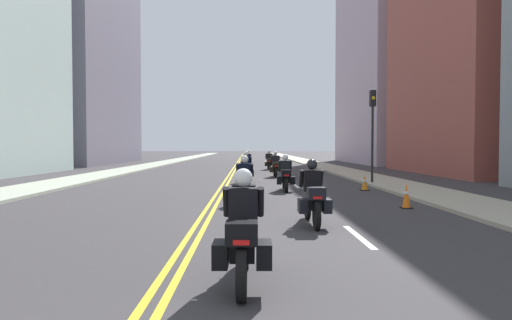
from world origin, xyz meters
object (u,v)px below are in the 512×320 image
Objects in this scene: traffic_cone_1 at (406,196)px; motorcycle_1 at (313,198)px; motorcycle_3 at (285,176)px; motorcycle_6 at (247,164)px; motorcycle_2 at (244,184)px; traffic_cone_0 at (365,183)px; motorcycle_0 at (243,238)px; motorcycle_4 at (246,170)px; traffic_light_near at (373,120)px; motorcycle_5 at (275,167)px; motorcycle_7 at (269,162)px.

motorcycle_1 is at bearing -139.63° from traffic_cone_1.
motorcycle_6 is (-1.65, 13.39, 0.03)m from motorcycle_3.
motorcycle_2 is (-1.68, 3.94, -0.01)m from motorcycle_1.
traffic_cone_0 is at bearing 42.45° from motorcycle_2.
motorcycle_0 is 8.93m from traffic_cone_1.
motorcycle_1 is 9.04m from traffic_cone_0.
motorcycle_3 is at bearing 70.13° from motorcycle_2.
motorcycle_1 is at bearing -84.15° from motorcycle_4.
traffic_light_near is at bearing -13.36° from motorcycle_4.
motorcycle_1 is at bearing 71.43° from motorcycle_0.
motorcycle_2 reaches higher than motorcycle_0.
motorcycle_5 is 14.21m from traffic_cone_1.
motorcycle_7 is (1.79, 3.69, -0.01)m from motorcycle_6.
motorcycle_5 is at bearing 102.90° from traffic_cone_1.
motorcycle_7 is 14.95m from traffic_light_near.
motorcycle_3 is 1.00× the size of motorcycle_5.
motorcycle_3 is 3.48m from traffic_cone_0.
motorcycle_6 is 2.83× the size of traffic_cone_1.
motorcycle_0 is 13.90m from traffic_cone_0.
traffic_cone_0 is (5.11, -13.25, -0.33)m from motorcycle_6.
motorcycle_6 is (-1.60, 21.57, -0.01)m from motorcycle_1.
motorcycle_1 is at bearing -92.39° from motorcycle_7.
motorcycle_4 is 12.84m from motorcycle_7.
motorcycle_7 is at bearing 97.97° from traffic_cone_1.
motorcycle_5 is 5.20m from motorcycle_6.
motorcycle_0 is at bearing -95.46° from motorcycle_7.
motorcycle_5 reaches higher than motorcycle_0.
traffic_light_near is (6.31, 15.81, 2.60)m from motorcycle_0.
motorcycle_5 is at bearing 111.87° from traffic_cone_0.
motorcycle_2 is 0.97× the size of motorcycle_5.
motorcycle_7 is at bearing 80.18° from motorcycle_4.
motorcycle_0 is 0.97× the size of motorcycle_5.
motorcycle_1 is (1.64, 4.58, 0.01)m from motorcycle_0.
motorcycle_2 is 21.40m from motorcycle_7.
motorcycle_5 is at bearing 89.55° from motorcycle_1.
motorcycle_5 reaches higher than traffic_cone_0.
motorcycle_5 is 3.28× the size of traffic_cone_0.
motorcycle_7 is 2.86× the size of traffic_cone_1.
motorcycle_6 is at bearing 111.11° from traffic_cone_0.
motorcycle_3 is 4.68m from motorcycle_4.
motorcycle_3 is at bearing -146.61° from traffic_light_near.
motorcycle_1 is at bearing -84.76° from motorcycle_6.
motorcycle_7 is (0.19, 25.26, -0.03)m from motorcycle_1.
motorcycle_6 is (0.05, 9.02, -0.01)m from motorcycle_4.
motorcycle_6 is at bearing -117.84° from motorcycle_7.
traffic_cone_1 is 0.16× the size of traffic_light_near.
traffic_cone_0 is 5.49m from traffic_cone_1.
motorcycle_7 is (0.14, 17.07, 0.01)m from motorcycle_3.
motorcycle_7 is 3.29× the size of traffic_cone_0.
motorcycle_4 is at bearing -89.28° from motorcycle_6.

